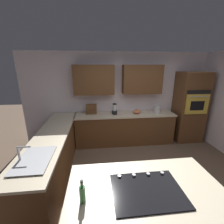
% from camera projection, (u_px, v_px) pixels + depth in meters
% --- Properties ---
extents(ground_plane, '(14.00, 14.00, 0.00)m').
position_uv_depth(ground_plane, '(145.00, 183.00, 2.95)').
color(ground_plane, brown).
extents(wall_back, '(6.00, 0.44, 2.60)m').
position_uv_depth(wall_back, '(124.00, 93.00, 4.45)').
color(wall_back, silver).
rests_on(wall_back, ground).
extents(lower_cabinets_back, '(2.80, 0.60, 0.86)m').
position_uv_depth(lower_cabinets_back, '(124.00, 129.00, 4.45)').
color(lower_cabinets_back, brown).
rests_on(lower_cabinets_back, ground).
extents(countertop_back, '(2.84, 0.64, 0.04)m').
position_uv_depth(countertop_back, '(125.00, 114.00, 4.31)').
color(countertop_back, beige).
rests_on(countertop_back, lower_cabinets_back).
extents(lower_cabinets_side, '(0.60, 2.90, 0.86)m').
position_uv_depth(lower_cabinets_side, '(54.00, 154.00, 3.16)').
color(lower_cabinets_side, brown).
rests_on(lower_cabinets_side, ground).
extents(countertop_side, '(0.64, 2.94, 0.04)m').
position_uv_depth(countertop_side, '(52.00, 135.00, 3.02)').
color(countertop_side, beige).
rests_on(countertop_side, lower_cabinets_side).
extents(island_base, '(1.67, 1.00, 0.86)m').
position_uv_depth(island_base, '(144.00, 223.00, 1.77)').
color(island_base, brown).
rests_on(island_base, ground).
extents(island_top, '(1.75, 1.08, 0.04)m').
position_uv_depth(island_top, '(147.00, 192.00, 1.64)').
color(island_top, beige).
rests_on(island_top, island_base).
extents(wall_oven, '(0.80, 0.66, 2.06)m').
position_uv_depth(wall_oven, '(189.00, 107.00, 4.47)').
color(wall_oven, brown).
rests_on(wall_oven, ground).
extents(sink_unit, '(0.46, 0.70, 0.23)m').
position_uv_depth(sink_unit, '(34.00, 159.00, 2.17)').
color(sink_unit, '#515456').
rests_on(sink_unit, countertop_side).
extents(cooktop, '(0.76, 0.56, 0.03)m').
position_uv_depth(cooktop, '(147.00, 190.00, 1.64)').
color(cooktop, black).
rests_on(cooktop, island_top).
extents(blender, '(0.15, 0.15, 0.31)m').
position_uv_depth(blender, '(115.00, 110.00, 4.23)').
color(blender, black).
rests_on(blender, countertop_back).
extents(mixing_bowl, '(0.22, 0.22, 0.12)m').
position_uv_depth(mixing_bowl, '(137.00, 111.00, 4.32)').
color(mixing_bowl, '#CC724C').
rests_on(mixing_bowl, countertop_back).
extents(spice_rack, '(0.30, 0.11, 0.29)m').
position_uv_depth(spice_rack, '(91.00, 109.00, 4.24)').
color(spice_rack, brown).
rests_on(spice_rack, countertop_back).
extents(kettle, '(0.17, 0.17, 0.22)m').
position_uv_depth(kettle, '(157.00, 109.00, 4.36)').
color(kettle, '#B7BABF').
rests_on(kettle, countertop_back).
extents(oil_bottle, '(0.06, 0.06, 0.26)m').
position_uv_depth(oil_bottle, '(82.00, 194.00, 1.47)').
color(oil_bottle, '#336B38').
rests_on(oil_bottle, island_top).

